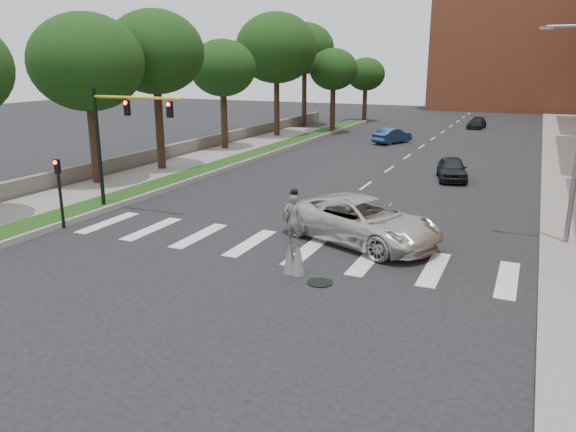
% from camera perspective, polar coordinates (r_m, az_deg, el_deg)
% --- Properties ---
extents(ground_plane, '(160.00, 160.00, 0.00)m').
position_cam_1_polar(ground_plane, '(22.63, -2.09, -3.90)').
color(ground_plane, black).
rests_on(ground_plane, ground).
extents(grass_median, '(2.00, 60.00, 0.25)m').
position_cam_1_polar(grass_median, '(45.00, -4.19, 6.01)').
color(grass_median, '#173A10').
rests_on(grass_median, ground).
extents(median_curb, '(0.20, 60.00, 0.28)m').
position_cam_1_polar(median_curb, '(44.52, -2.99, 5.95)').
color(median_curb, gray).
rests_on(median_curb, ground).
extents(sidewalk_left, '(4.00, 60.00, 0.18)m').
position_cam_1_polar(sidewalk_left, '(38.42, -15.20, 3.81)').
color(sidewalk_left, slate).
rests_on(sidewalk_left, ground).
extents(stone_wall, '(0.50, 56.00, 1.10)m').
position_cam_1_polar(stone_wall, '(49.39, -8.79, 7.22)').
color(stone_wall, '#5F5A51').
rests_on(stone_wall, ground).
extents(manhole, '(0.90, 0.90, 0.04)m').
position_cam_1_polar(manhole, '(19.80, 3.25, -6.77)').
color(manhole, black).
rests_on(manhole, ground).
extents(building_backdrop, '(26.00, 14.00, 18.00)m').
position_cam_1_polar(building_backdrop, '(97.25, 22.67, 15.24)').
color(building_backdrop, '#C8633E').
rests_on(building_backdrop, ground).
extents(traffic_signal, '(5.30, 0.23, 6.20)m').
position_cam_1_polar(traffic_signal, '(29.49, -17.06, 8.28)').
color(traffic_signal, black).
rests_on(traffic_signal, ground).
extents(secondary_signal, '(0.25, 0.21, 3.23)m').
position_cam_1_polar(secondary_signal, '(27.69, -22.20, 2.74)').
color(secondary_signal, black).
rests_on(secondary_signal, ground).
extents(stilt_performer, '(0.84, 0.55, 3.19)m').
position_cam_1_polar(stilt_performer, '(20.21, 0.62, -2.39)').
color(stilt_performer, black).
rests_on(stilt_performer, ground).
extents(suv_crossing, '(7.70, 5.64, 1.95)m').
position_cam_1_polar(suv_crossing, '(23.98, 7.52, -0.46)').
color(suv_crossing, silver).
rests_on(suv_crossing, ground).
extents(car_near, '(2.68, 4.61, 1.47)m').
position_cam_1_polar(car_near, '(38.15, 16.32, 4.64)').
color(car_near, black).
rests_on(car_near, ground).
extents(car_mid, '(3.10, 4.57, 1.42)m').
position_cam_1_polar(car_mid, '(54.05, 10.55, 8.01)').
color(car_mid, navy).
rests_on(car_mid, ground).
extents(car_far, '(2.05, 4.26, 1.20)m').
position_cam_1_polar(car_far, '(68.78, 18.63, 8.93)').
color(car_far, black).
rests_on(car_far, ground).
extents(tree_1, '(6.76, 6.76, 10.30)m').
position_cam_1_polar(tree_1, '(36.42, -19.75, 14.44)').
color(tree_1, black).
rests_on(tree_1, ground).
extents(tree_2, '(6.58, 6.58, 10.87)m').
position_cam_1_polar(tree_2, '(40.19, -13.35, 15.85)').
color(tree_2, black).
rests_on(tree_2, ground).
extents(tree_3, '(5.57, 5.57, 9.30)m').
position_cam_1_polar(tree_3, '(48.97, -6.66, 14.66)').
color(tree_3, black).
rests_on(tree_3, ground).
extents(tree_4, '(8.02, 8.02, 12.13)m').
position_cam_1_polar(tree_4, '(57.33, -1.19, 16.68)').
color(tree_4, black).
rests_on(tree_4, ground).
extents(tree_5, '(6.84, 6.84, 11.80)m').
position_cam_1_polar(tree_5, '(67.60, 1.69, 16.63)').
color(tree_5, black).
rests_on(tree_5, ground).
extents(tree_6, '(5.06, 5.06, 8.80)m').
position_cam_1_polar(tree_6, '(60.74, 4.63, 14.58)').
color(tree_6, black).
rests_on(tree_6, ground).
extents(tree_7, '(4.82, 4.82, 7.93)m').
position_cam_1_polar(tree_7, '(73.28, 7.90, 14.05)').
color(tree_7, black).
rests_on(tree_7, ground).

